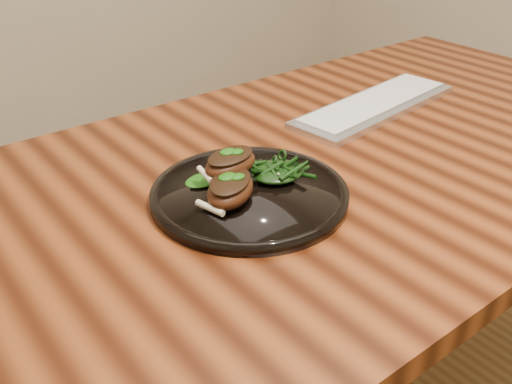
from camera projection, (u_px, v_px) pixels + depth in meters
desk at (324, 196)px, 1.05m from camera, size 1.60×0.80×0.75m
plate at (250, 194)px, 0.88m from camera, size 0.31×0.31×0.02m
lamb_chop_front at (230, 188)px, 0.83m from camera, size 0.12×0.11×0.04m
lamb_chop_back at (230, 162)px, 0.87m from camera, size 0.10×0.08×0.04m
herb_smear at (205, 179)px, 0.90m from camera, size 0.07×0.04×0.00m
greens_heap at (277, 168)px, 0.91m from camera, size 0.09×0.08×0.03m
keyboard at (375, 105)px, 1.20m from camera, size 0.43×0.18×0.02m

